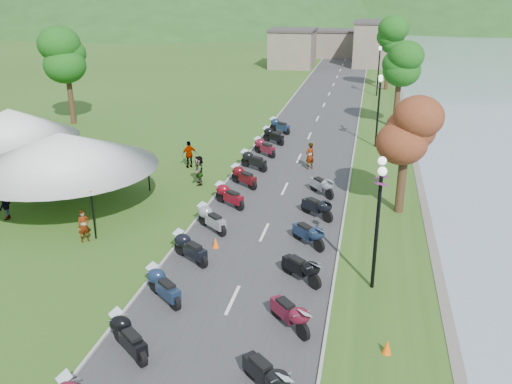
# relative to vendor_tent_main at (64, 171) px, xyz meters

# --- Properties ---
(road) EXTENTS (7.00, 120.00, 0.02)m
(road) POSITION_rel_vendor_tent_main_xyz_m (10.61, 17.05, -1.99)
(road) COLOR #39393C
(road) RESTS_ON ground
(hills_backdrop) EXTENTS (360.00, 120.00, 76.00)m
(hills_backdrop) POSITION_rel_vendor_tent_main_xyz_m (10.61, 177.05, -2.00)
(hills_backdrop) COLOR #285621
(hills_backdrop) RESTS_ON ground
(far_building) EXTENTS (18.00, 16.00, 5.00)m
(far_building) POSITION_rel_vendor_tent_main_xyz_m (8.61, 62.05, 0.50)
(far_building) COLOR #75685B
(far_building) RESTS_ON ground
(moto_row_left) EXTENTS (2.60, 49.18, 1.10)m
(moto_row_left) POSITION_rel_vendor_tent_main_xyz_m (8.24, -5.94, -1.45)
(moto_row_left) COLOR #331411
(moto_row_left) RESTS_ON ground
(moto_row_right) EXTENTS (2.60, 31.06, 1.10)m
(moto_row_right) POSITION_rel_vendor_tent_main_xyz_m (12.82, -9.80, -1.45)
(moto_row_right) COLOR #331411
(moto_row_right) RESTS_ON ground
(vendor_tent_main) EXTENTS (6.36, 6.36, 4.00)m
(vendor_tent_main) POSITION_rel_vendor_tent_main_xyz_m (0.00, 0.00, 0.00)
(vendor_tent_main) COLOR white
(vendor_tent_main) RESTS_ON ground
(vendor_tent_side) EXTENTS (5.27, 5.27, 4.00)m
(vendor_tent_side) POSITION_rel_vendor_tent_main_xyz_m (-6.13, 4.56, 0.00)
(vendor_tent_side) COLOR white
(vendor_tent_side) RESTS_ON ground
(tree_lakeside) EXTENTS (2.38, 2.38, 6.61)m
(tree_lakeside) POSITION_rel_vendor_tent_main_xyz_m (16.85, 2.95, 1.31)
(tree_lakeside) COLOR #1C6517
(tree_lakeside) RESTS_ON ground
(pedestrian_a) EXTENTS (0.67, 0.68, 1.52)m
(pedestrian_a) POSITION_rel_vendor_tent_main_xyz_m (2.86, -3.55, -2.00)
(pedestrian_a) COLOR slate
(pedestrian_a) RESTS_ON ground
(pedestrian_b) EXTENTS (1.08, 0.86, 1.96)m
(pedestrian_b) POSITION_rel_vendor_tent_main_xyz_m (-0.48, 1.94, -2.00)
(pedestrian_b) COLOR slate
(pedestrian_b) RESTS_ON ground
(pedestrian_c) EXTENTS (0.61, 1.12, 1.65)m
(pedestrian_c) POSITION_rel_vendor_tent_main_xyz_m (-2.22, -2.05, -2.00)
(pedestrian_c) COLOR slate
(pedestrian_c) RESTS_ON ground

